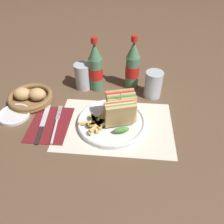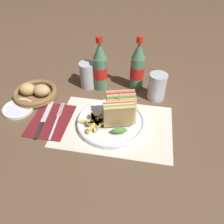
{
  "view_description": "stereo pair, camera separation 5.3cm",
  "coord_description": "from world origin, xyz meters",
  "px_view_note": "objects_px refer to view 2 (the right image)",
  "views": [
    {
      "loc": [
        0.04,
        -0.59,
        0.57
      ],
      "look_at": [
        -0.01,
        0.0,
        0.04
      ],
      "focal_mm": 35.0,
      "sensor_mm": 36.0,
      "label": 1
    },
    {
      "loc": [
        0.09,
        -0.58,
        0.57
      ],
      "look_at": [
        -0.01,
        0.0,
        0.04
      ],
      "focal_mm": 35.0,
      "sensor_mm": 36.0,
      "label": 2
    }
  ],
  "objects_px": {
    "glass_near": "(157,88)",
    "side_saucer": "(18,109)",
    "knife": "(44,119)",
    "glass_far": "(88,76)",
    "fork": "(55,123)",
    "club_sandwich": "(120,111)",
    "plate_main": "(111,122)",
    "bread_basket": "(35,93)",
    "coke_bottle_far": "(137,67)",
    "coke_bottle_near": "(100,68)"
  },
  "relations": [
    {
      "from": "club_sandwich",
      "to": "side_saucer",
      "type": "relative_size",
      "value": 1.15
    },
    {
      "from": "club_sandwich",
      "to": "coke_bottle_near",
      "type": "bearing_deg",
      "value": 117.65
    },
    {
      "from": "fork",
      "to": "bread_basket",
      "type": "xyz_separation_m",
      "value": [
        -0.14,
        0.14,
        0.01
      ]
    },
    {
      "from": "side_saucer",
      "to": "bread_basket",
      "type": "bearing_deg",
      "value": 69.53
    },
    {
      "from": "coke_bottle_far",
      "to": "glass_far",
      "type": "relative_size",
      "value": 2.06
    },
    {
      "from": "glass_near",
      "to": "glass_far",
      "type": "bearing_deg",
      "value": 173.1
    },
    {
      "from": "knife",
      "to": "bread_basket",
      "type": "distance_m",
      "value": 0.16
    },
    {
      "from": "coke_bottle_far",
      "to": "glass_far",
      "type": "height_order",
      "value": "coke_bottle_far"
    },
    {
      "from": "knife",
      "to": "coke_bottle_far",
      "type": "relative_size",
      "value": 0.88
    },
    {
      "from": "glass_near",
      "to": "bread_basket",
      "type": "xyz_separation_m",
      "value": [
        -0.5,
        -0.08,
        -0.03
      ]
    },
    {
      "from": "side_saucer",
      "to": "fork",
      "type": "bearing_deg",
      "value": -16.65
    },
    {
      "from": "knife",
      "to": "fork",
      "type": "bearing_deg",
      "value": -23.32
    },
    {
      "from": "coke_bottle_far",
      "to": "bread_basket",
      "type": "bearing_deg",
      "value": -160.19
    },
    {
      "from": "glass_near",
      "to": "side_saucer",
      "type": "distance_m",
      "value": 0.56
    },
    {
      "from": "glass_far",
      "to": "club_sandwich",
      "type": "bearing_deg",
      "value": -52.23
    },
    {
      "from": "glass_far",
      "to": "bread_basket",
      "type": "relative_size",
      "value": 0.63
    },
    {
      "from": "club_sandwich",
      "to": "coke_bottle_near",
      "type": "height_order",
      "value": "coke_bottle_near"
    },
    {
      "from": "fork",
      "to": "coke_bottle_near",
      "type": "height_order",
      "value": "coke_bottle_near"
    },
    {
      "from": "coke_bottle_near",
      "to": "club_sandwich",
      "type": "bearing_deg",
      "value": -62.35
    },
    {
      "from": "fork",
      "to": "knife",
      "type": "distance_m",
      "value": 0.05
    },
    {
      "from": "coke_bottle_near",
      "to": "bread_basket",
      "type": "bearing_deg",
      "value": -155.1
    },
    {
      "from": "knife",
      "to": "coke_bottle_far",
      "type": "bearing_deg",
      "value": 34.92
    },
    {
      "from": "knife",
      "to": "glass_near",
      "type": "height_order",
      "value": "glass_near"
    },
    {
      "from": "plate_main",
      "to": "fork",
      "type": "distance_m",
      "value": 0.2
    },
    {
      "from": "glass_near",
      "to": "side_saucer",
      "type": "relative_size",
      "value": 0.95
    },
    {
      "from": "club_sandwich",
      "to": "fork",
      "type": "relative_size",
      "value": 0.71
    },
    {
      "from": "club_sandwich",
      "to": "bread_basket",
      "type": "xyz_separation_m",
      "value": [
        -0.37,
        0.1,
        -0.05
      ]
    },
    {
      "from": "plate_main",
      "to": "glass_far",
      "type": "xyz_separation_m",
      "value": [
        -0.14,
        0.22,
        0.04
      ]
    },
    {
      "from": "fork",
      "to": "coke_bottle_near",
      "type": "xyz_separation_m",
      "value": [
        0.11,
        0.26,
        0.09
      ]
    },
    {
      "from": "glass_near",
      "to": "fork",
      "type": "bearing_deg",
      "value": -147.2
    },
    {
      "from": "club_sandwich",
      "to": "knife",
      "type": "xyz_separation_m",
      "value": [
        -0.28,
        -0.02,
        -0.06
      ]
    },
    {
      "from": "plate_main",
      "to": "club_sandwich",
      "type": "bearing_deg",
      "value": -4.22
    },
    {
      "from": "club_sandwich",
      "to": "glass_near",
      "type": "distance_m",
      "value": 0.23
    },
    {
      "from": "club_sandwich",
      "to": "side_saucer",
      "type": "height_order",
      "value": "club_sandwich"
    },
    {
      "from": "coke_bottle_near",
      "to": "glass_far",
      "type": "xyz_separation_m",
      "value": [
        -0.06,
        0.0,
        -0.05
      ]
    },
    {
      "from": "club_sandwich",
      "to": "glass_near",
      "type": "xyz_separation_m",
      "value": [
        0.12,
        0.19,
        -0.02
      ]
    },
    {
      "from": "glass_far",
      "to": "coke_bottle_far",
      "type": "bearing_deg",
      "value": 7.14
    },
    {
      "from": "plate_main",
      "to": "glass_far",
      "type": "height_order",
      "value": "glass_far"
    },
    {
      "from": "fork",
      "to": "coke_bottle_far",
      "type": "bearing_deg",
      "value": 41.65
    },
    {
      "from": "coke_bottle_far",
      "to": "glass_near",
      "type": "distance_m",
      "value": 0.12
    },
    {
      "from": "plate_main",
      "to": "knife",
      "type": "distance_m",
      "value": 0.25
    },
    {
      "from": "side_saucer",
      "to": "glass_near",
      "type": "bearing_deg",
      "value": 18.33
    },
    {
      "from": "plate_main",
      "to": "bread_basket",
      "type": "distance_m",
      "value": 0.35
    },
    {
      "from": "knife",
      "to": "glass_far",
      "type": "bearing_deg",
      "value": 60.76
    },
    {
      "from": "coke_bottle_near",
      "to": "coke_bottle_far",
      "type": "bearing_deg",
      "value": 10.59
    },
    {
      "from": "fork",
      "to": "coke_bottle_far",
      "type": "height_order",
      "value": "coke_bottle_far"
    },
    {
      "from": "bread_basket",
      "to": "glass_far",
      "type": "bearing_deg",
      "value": 31.43
    },
    {
      "from": "knife",
      "to": "side_saucer",
      "type": "bearing_deg",
      "value": 157.67
    },
    {
      "from": "knife",
      "to": "coke_bottle_far",
      "type": "distance_m",
      "value": 0.43
    },
    {
      "from": "coke_bottle_far",
      "to": "glass_near",
      "type": "height_order",
      "value": "coke_bottle_far"
    }
  ]
}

